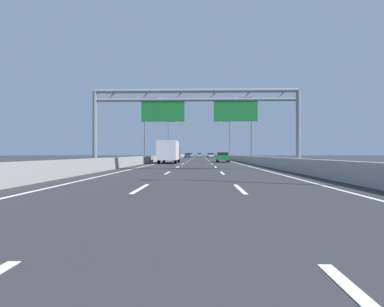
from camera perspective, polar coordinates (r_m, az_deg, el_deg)
The scene contains 51 objects.
ground_plane at distance 98.53m, azimuth 1.39°, elevation -0.77°, with size 260.00×260.00×0.00m, color #2D2D30.
lane_dash_left_1 at distance 11.31m, azimuth -9.61°, elevation -6.47°, with size 0.16×3.00×0.01m, color white.
lane_dash_left_2 at distance 20.18m, azimuth -4.62°, elevation -3.63°, with size 0.16×3.00×0.01m, color white.
lane_dash_left_3 at distance 29.13m, azimuth -2.70°, elevation -2.53°, with size 0.16×3.00×0.01m, color white.
lane_dash_left_4 at distance 38.11m, azimuth -1.68°, elevation -1.94°, with size 0.16×3.00×0.01m, color white.
lane_dash_left_5 at distance 47.09m, azimuth -1.05°, elevation -1.57°, with size 0.16×3.00×0.01m, color white.
lane_dash_left_6 at distance 56.08m, azimuth -0.62°, elevation -1.33°, with size 0.16×3.00×0.01m, color white.
lane_dash_left_7 at distance 65.07m, azimuth -0.31°, elevation -1.15°, with size 0.16×3.00×0.01m, color white.
lane_dash_left_8 at distance 74.07m, azimuth -0.08°, elevation -1.01°, with size 0.16×3.00×0.01m, color white.
lane_dash_left_9 at distance 83.06m, azimuth 0.11°, elevation -0.91°, with size 0.16×3.00×0.01m, color white.
lane_dash_left_10 at distance 92.06m, azimuth 0.25°, elevation -0.82°, with size 0.16×3.00×0.01m, color white.
lane_dash_left_11 at distance 101.05m, azimuth 0.38°, elevation -0.75°, with size 0.16×3.00×0.01m, color white.
lane_dash_left_12 at distance 110.05m, azimuth 0.48°, elevation -0.69°, with size 0.16×3.00×0.01m, color white.
lane_dash_left_13 at distance 119.05m, azimuth 0.56°, elevation -0.64°, with size 0.16×3.00×0.01m, color white.
lane_dash_left_14 at distance 128.05m, azimuth 0.64°, elevation -0.60°, with size 0.16×3.00×0.01m, color white.
lane_dash_left_15 at distance 137.05m, azimuth 0.70°, elevation -0.56°, with size 0.16×3.00×0.01m, color white.
lane_dash_left_16 at distance 146.04m, azimuth 0.76°, elevation -0.53°, with size 0.16×3.00×0.01m, color white.
lane_dash_left_17 at distance 155.04m, azimuth 0.81°, elevation -0.50°, with size 0.16×3.00×0.01m, color white.
lane_dash_right_1 at distance 11.19m, azimuth 8.91°, elevation -6.54°, with size 0.16×3.00×0.01m, color white.
lane_dash_right_2 at distance 20.11m, azimuth 5.65°, elevation -3.65°, with size 0.16×3.00×0.01m, color white.
lane_dash_right_3 at distance 29.08m, azimuth 4.40°, elevation -2.53°, with size 0.16×3.00×0.01m, color white.
lane_dash_right_4 at distance 38.07m, azimuth 3.74°, elevation -1.94°, with size 0.16×3.00×0.01m, color white.
lane_dash_right_5 at distance 47.06m, azimuth 3.34°, elevation -1.58°, with size 0.16×3.00×0.01m, color white.
lane_dash_right_6 at distance 56.05m, azimuth 3.06°, elevation -1.33°, with size 0.16×3.00×0.01m, color white.
lane_dash_right_7 at distance 65.05m, azimuth 2.86°, elevation -1.15°, with size 0.16×3.00×0.01m, color white.
lane_dash_right_8 at distance 74.05m, azimuth 2.71°, elevation -1.01°, with size 0.16×3.00×0.01m, color white.
lane_dash_right_9 at distance 83.04m, azimuth 2.59°, elevation -0.91°, with size 0.16×3.00×0.01m, color white.
lane_dash_right_10 at distance 92.04m, azimuth 2.50°, elevation -0.82°, with size 0.16×3.00×0.01m, color white.
lane_dash_right_11 at distance 101.04m, azimuth 2.42°, elevation -0.75°, with size 0.16×3.00×0.01m, color white.
lane_dash_right_12 at distance 110.04m, azimuth 2.35°, elevation -0.69°, with size 0.16×3.00×0.01m, color white.
lane_dash_right_13 at distance 119.04m, azimuth 2.30°, elevation -0.64°, with size 0.16×3.00×0.01m, color white.
lane_dash_right_14 at distance 128.04m, azimuth 2.25°, elevation -0.60°, with size 0.16×3.00×0.01m, color white.
lane_dash_right_15 at distance 137.04m, azimuth 2.21°, elevation -0.56°, with size 0.16×3.00×0.01m, color white.
lane_dash_right_16 at distance 146.04m, azimuth 2.17°, elevation -0.53°, with size 0.16×3.00×0.01m, color white.
lane_dash_right_17 at distance 155.03m, azimuth 2.14°, elevation -0.50°, with size 0.16×3.00×0.01m, color white.
edge_line_left at distance 86.72m, azimuth -2.11°, elevation -0.87°, with size 0.16×176.00×0.01m, color white.
edge_line_right at distance 86.67m, azimuth 4.83°, elevation -0.87°, with size 0.16×176.00×0.01m, color white.
barrier_left at distance 108.77m, azimuth -2.23°, elevation -0.45°, with size 0.45×220.00×0.95m.
barrier_right at distance 108.72m, azimuth 5.05°, elevation -0.45°, with size 0.45×220.00×0.95m.
sign_gantry at distance 24.16m, azimuth 0.84°, elevation 8.40°, with size 16.31×0.36×6.36m.
streetlamp_left_mid at distance 44.89m, azimuth -8.50°, elevation 5.24°, with size 2.58×0.28×9.50m.
streetlamp_right_mid at distance 44.77m, azimuth 10.75°, elevation 5.25°, with size 2.58×0.28×9.50m.
streetlamp_left_far at distance 77.01m, azimuth -4.25°, elevation 3.04°, with size 2.58×0.28×9.50m.
streetlamp_right_far at distance 76.94m, azimuth 6.90°, elevation 3.04°, with size 2.58×0.28×9.50m.
orange_car at distance 114.66m, azimuth 3.30°, elevation -0.29°, with size 1.73×4.61×1.48m.
white_car at distance 98.73m, azimuth 3.62°, elevation -0.34°, with size 1.81×4.68×1.42m.
yellow_car at distance 107.54m, azimuth -0.40°, elevation -0.31°, with size 1.79×4.51×1.49m.
blue_car at distance 95.70m, azimuth -0.83°, elevation -0.35°, with size 1.81×4.59×1.42m.
silver_car at distance 114.49m, azimuth 1.38°, elevation -0.29°, with size 1.78×4.31×1.45m.
green_car at distance 45.45m, azimuth 5.74°, elevation -0.68°, with size 1.77×4.33×1.47m.
box_truck at distance 40.73m, azimuth -4.30°, elevation 0.44°, with size 2.40×7.82×2.91m.
Camera 1 is at (0.39, 1.48, 1.27)m, focal length 28.56 mm.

